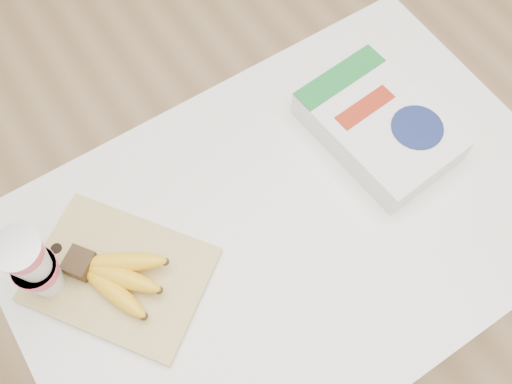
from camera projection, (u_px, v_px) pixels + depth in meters
table at (283, 283)px, 1.39m from camera, size 1.02×0.68×0.77m
cutting_board at (120, 275)px, 1.00m from camera, size 0.35×0.37×0.01m
bananas at (115, 275)px, 0.96m from camera, size 0.17×0.18×0.06m
yogurt_stack at (33, 266)px, 0.89m from camera, size 0.08×0.08×0.18m
cereal_box at (379, 126)px, 1.10m from camera, size 0.22×0.31×0.06m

